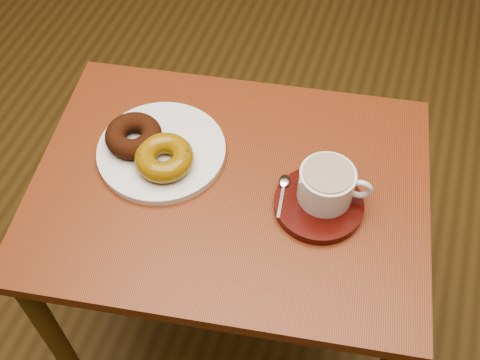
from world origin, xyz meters
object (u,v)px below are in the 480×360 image
(coffee_cup, at_px, (327,185))
(donut_plate, at_px, (162,151))
(cafe_table, at_px, (230,216))
(saucer, at_px, (319,205))

(coffee_cup, bearing_deg, donut_plate, 171.08)
(cafe_table, bearing_deg, donut_plate, 160.88)
(donut_plate, xyz_separation_m, saucer, (0.31, -0.03, 0.00))
(coffee_cup, bearing_deg, cafe_table, 178.42)
(coffee_cup, bearing_deg, saucer, -121.13)
(saucer, distance_m, coffee_cup, 0.05)
(saucer, bearing_deg, cafe_table, 179.71)
(cafe_table, relative_size, donut_plate, 3.26)
(cafe_table, distance_m, saucer, 0.20)
(donut_plate, bearing_deg, saucer, -5.36)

